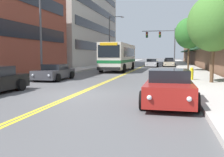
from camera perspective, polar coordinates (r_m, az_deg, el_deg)
ground_plane at (r=48.59m, az=7.73°, el=3.04°), size 240.00×240.00×0.00m
sidewalk_left at (r=49.71m, az=-0.36°, el=3.24°), size 3.04×106.00×0.18m
sidewalk_right at (r=48.46m, az=16.04°, el=2.98°), size 3.04×106.00×0.18m
centre_line at (r=48.59m, az=7.73°, el=3.04°), size 0.34×106.00×0.01m
storefront_row_right at (r=49.17m, az=22.97°, el=8.41°), size 9.10×68.00×9.82m
city_bus at (r=31.01m, az=1.63°, el=5.21°), size 2.89×10.86×3.26m
car_dark_grey_parked_left_near at (r=19.80m, az=-13.00°, el=1.36°), size 2.00×4.30×1.23m
car_white_parked_left_mid at (r=41.74m, az=0.76°, el=3.50°), size 2.09×4.35×1.20m
car_red_parked_right_foreground at (r=9.94m, az=12.92°, el=-2.13°), size 1.98×4.16×1.35m
car_navy_parked_right_mid at (r=52.27m, az=12.93°, el=3.82°), size 2.12×4.60×1.41m
car_champagne_parked_right_far at (r=43.35m, az=12.89°, el=3.49°), size 2.03×4.33×1.29m
car_silver_moving_lead at (r=41.66m, az=9.06°, el=3.49°), size 2.06×4.73×1.32m
traffic_signal_mast at (r=41.85m, az=11.63°, el=8.65°), size 5.36×0.38×6.21m
street_lamp_left_near at (r=20.18m, az=-15.30°, el=11.71°), size 1.98×0.28×7.04m
street_lamp_left_far at (r=41.53m, az=-0.12°, el=9.52°), size 2.54×0.28×8.30m
street_tree_right_near at (r=17.20m, az=22.21°, el=11.61°), size 3.23×3.23×5.51m
street_tree_right_mid at (r=29.88m, az=17.21°, el=9.85°), size 3.16×3.16×5.95m
fire_hydrant at (r=18.47m, az=17.73°, el=1.08°), size 0.33×0.25×0.88m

